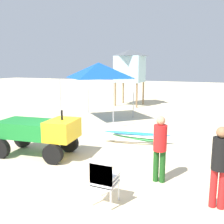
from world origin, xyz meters
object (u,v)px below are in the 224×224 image
Objects in this scene: lifeguard_near_left at (220,162)px; popup_canopy at (99,70)px; utility_cart at (39,131)px; surfboard_pile at (135,138)px; lifeguard_tower at (130,66)px; stacked_plastic_chairs at (103,178)px; lifeguard_near_right at (160,145)px.

lifeguard_near_left is 0.57× the size of popup_canopy.
lifeguard_near_left reaches higher than utility_cart.
surfboard_pile is 0.84× the size of popup_canopy.
lifeguard_near_left is 13.41m from lifeguard_tower.
lifeguard_near_left is 0.43× the size of lifeguard_tower.
utility_cart reaches higher than stacked_plastic_chairs.
lifeguard_tower is at bearing 112.75° from lifeguard_near_right.
utility_cart is at bearing -85.89° from lifeguard_tower.
surfboard_pile is 9.35m from lifeguard_tower.
surfboard_pile is 0.64× the size of lifeguard_tower.
utility_cart is at bearing 168.72° from lifeguard_near_left.
lifeguard_near_left is at bearing -11.28° from utility_cart.
lifeguard_tower is (-6.01, 11.85, 1.82)m from lifeguard_near_left.
lifeguard_tower is at bearing 94.11° from utility_cart.
utility_cart is 3.44m from surfboard_pile.
lifeguard_near_right reaches higher than stacked_plastic_chairs.
lifeguard_near_right is 0.56× the size of popup_canopy.
utility_cart is 11.01m from lifeguard_tower.
utility_cart is 1.62× the size of lifeguard_near_right.
lifeguard_near_left is (2.83, -3.44, 0.77)m from surfboard_pile.
lifeguard_tower is at bearing 91.74° from popup_canopy.
lifeguard_tower is (-0.78, 10.80, 2.01)m from utility_cart.
stacked_plastic_chairs is (3.10, -1.86, -0.18)m from utility_cart.
utility_cart is at bearing 149.04° from stacked_plastic_chairs.
lifeguard_tower reaches higher than utility_cart.
lifeguard_near_right is at bearing 152.54° from lifeguard_near_left.
utility_cart is at bearing 174.85° from lifeguard_near_right.
lifeguard_tower is at bearing 116.90° from lifeguard_near_left.
lifeguard_near_left reaches higher than stacked_plastic_chairs.
stacked_plastic_chairs is 2.31m from lifeguard_near_left.
utility_cart is 3.92m from lifeguard_near_right.
surfboard_pile is at bearing -69.31° from lifeguard_tower.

